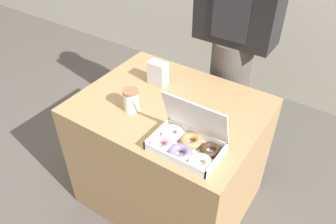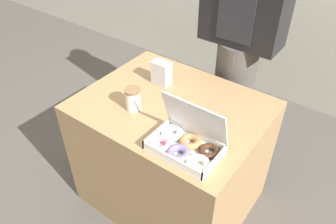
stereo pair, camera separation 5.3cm
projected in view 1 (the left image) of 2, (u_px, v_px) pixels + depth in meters
name	position (u px, v px, depth m)	size (l,w,h in m)	color
ground_plane	(170.00, 194.00, 2.14)	(14.00, 14.00, 0.00)	#4C4742
table	(170.00, 154.00, 1.92)	(0.95, 0.75, 0.74)	#99754C
donut_box	(185.00, 144.00, 1.41)	(0.34, 0.23, 0.24)	white
coffee_cup	(131.00, 100.00, 1.62)	(0.08, 0.08, 0.12)	silver
napkin_holder	(158.00, 73.00, 1.80)	(0.10, 0.06, 0.13)	silver
person_customer	(235.00, 40.00, 1.91)	(0.46, 0.25, 1.69)	#4C4742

